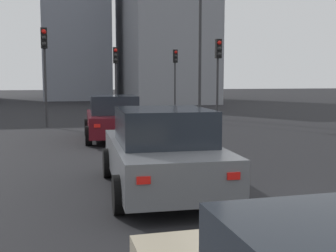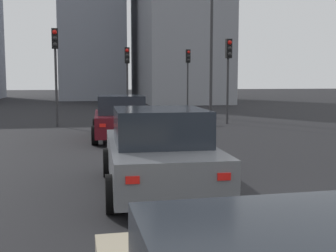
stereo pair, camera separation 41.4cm
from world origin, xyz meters
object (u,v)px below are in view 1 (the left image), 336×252
Objects in this scene: traffic_light_near_right at (45,56)px; traffic_light_far_right at (175,67)px; traffic_light_near_left at (218,63)px; car_maroon_right_lead at (113,118)px; traffic_light_far_left at (116,67)px; street_lamp_kerbside at (200,38)px; car_grey_right_second at (162,152)px.

traffic_light_far_right is at bearing 135.41° from traffic_light_near_right.
traffic_light_far_right reaches higher than traffic_light_near_left.
car_maroon_right_lead is 9.53m from traffic_light_far_left.
traffic_light_far_left is at bearing -5.13° from car_maroon_right_lead.
traffic_light_near_right is at bearing -96.59° from traffic_light_near_left.
traffic_light_far_left is 4.99m from street_lamp_kerbside.
traffic_light_far_left is (4.51, -3.65, -0.32)m from traffic_light_near_right.
car_maroon_right_lead is 7.35m from car_grey_right_second.
car_grey_right_second is at bearing -176.99° from car_maroon_right_lead.
car_grey_right_second is 16.74m from traffic_light_far_left.
car_grey_right_second is 12.95m from traffic_light_near_left.
traffic_light_near_left is (4.27, -5.45, 2.14)m from car_maroon_right_lead.
traffic_light_far_left is 0.94× the size of traffic_light_far_right.
traffic_light_near_left is at bearing -50.08° from car_maroon_right_lead.
traffic_light_near_left is 7.98m from traffic_light_near_right.
street_lamp_kerbside is (-1.72, -4.43, 1.55)m from traffic_light_far_left.
street_lamp_kerbside is (-6.25, 0.19, 1.39)m from traffic_light_far_right.
traffic_light_near_left reaches higher than traffic_light_far_left.
traffic_light_near_right is 8.63m from street_lamp_kerbside.
car_maroon_right_lead is 1.04× the size of traffic_light_near_left.
traffic_light_far_right is (9.49, -0.30, 0.09)m from traffic_light_near_left.
traffic_light_near_left is at bearing 84.60° from traffic_light_near_right.
traffic_light_far_left is at bearing 138.90° from traffic_light_near_right.
traffic_light_far_left is (4.96, 4.32, -0.07)m from traffic_light_near_left.
car_maroon_right_lead is 1.07× the size of traffic_light_far_left.
street_lamp_kerbside reaches higher than traffic_light_near_left.
traffic_light_near_left is (11.62, -5.30, 2.13)m from car_grey_right_second.
car_grey_right_second is at bearing 10.29° from traffic_light_near_right.
traffic_light_near_right reaches higher than traffic_light_near_left.
car_grey_right_second is 1.05× the size of traffic_light_far_right.
traffic_light_near_right is at bearing 13.90° from car_grey_right_second.
traffic_light_far_right reaches higher than traffic_light_far_left.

